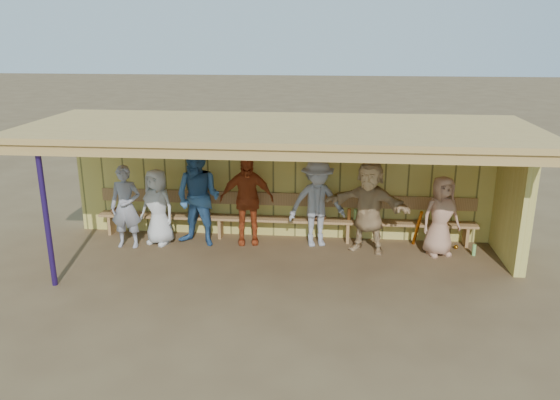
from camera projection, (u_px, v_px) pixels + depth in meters
The scene contains 11 objects.
ground at pixel (278, 260), 10.09m from camera, with size 90.00×90.00×0.00m, color brown.
player_a at pixel (126, 207), 10.49m from camera, with size 0.59×0.39×1.62m, color #97969F.
player_b at pixel (158, 207), 10.67m from camera, with size 0.74×0.48×1.52m, color silver.
player_c at pixel (198, 198), 10.55m from camera, with size 0.94×0.73×1.93m, color #376498.
player_d at pixel (247, 200), 10.66m from camera, with size 1.05×0.44×1.79m, color #AC421B.
player_e at pixel (317, 203), 10.54m from camera, with size 1.12×0.65×1.74m, color #989AA0.
player_f at pixel (369, 207), 10.26m from camera, with size 1.65×0.53×1.78m, color tan.
player_h at pixel (441, 216), 10.12m from camera, with size 0.74×0.48×1.52m, color tan.
dugout_structure at pixel (302, 162), 10.21m from camera, with size 8.80×3.20×2.50m.
bench at pixel (284, 214), 10.99m from camera, with size 7.60×0.34×0.93m.
dugout_equipment at pixel (250, 216), 10.94m from camera, with size 7.26×0.62×0.80m.
Camera 1 is at (0.93, -9.27, 4.03)m, focal length 35.00 mm.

